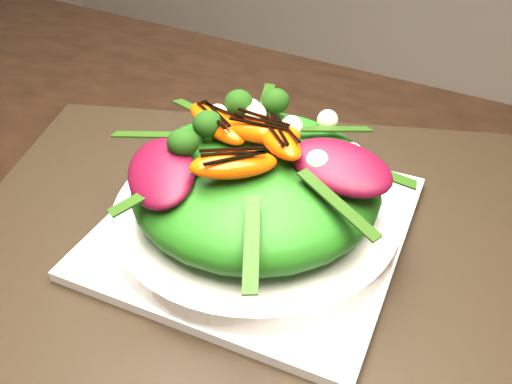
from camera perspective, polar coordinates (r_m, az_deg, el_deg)
The scene contains 9 objects.
placemat at distance 0.51m, azimuth 0.00°, elevation -4.11°, with size 0.55×0.42×0.00m, color black.
plate_base at distance 0.51m, azimuth -0.00°, elevation -3.50°, with size 0.26×0.26×0.01m, color silver.
salad_bowl at distance 0.50m, azimuth -0.00°, elevation -2.23°, with size 0.26×0.26×0.02m, color silver.
lettuce_mound at distance 0.48m, azimuth -0.00°, elevation 0.99°, with size 0.22×0.22×0.07m, color #226412.
radicchio_leaf at distance 0.44m, azimuth 8.93°, elevation 2.63°, with size 0.09×0.06×0.02m, color #450717.
orange_segment at distance 0.47m, azimuth -1.97°, elevation 6.95°, with size 0.07×0.03×0.02m, color #FF3D04.
broccoli_floret at distance 0.51m, azimuth -4.18°, elevation 9.42°, with size 0.04×0.04×0.04m, color #19360A.
macadamia_nut at distance 0.41m, azimuth 0.10°, elevation 1.76°, with size 0.02×0.02×0.02m, color #F0ECA9.
balsamic_drizzle at distance 0.47m, azimuth -1.99°, elevation 8.01°, with size 0.05×0.00×0.00m, color black.
Camera 1 is at (0.50, -0.27, 1.09)m, focal length 38.00 mm.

